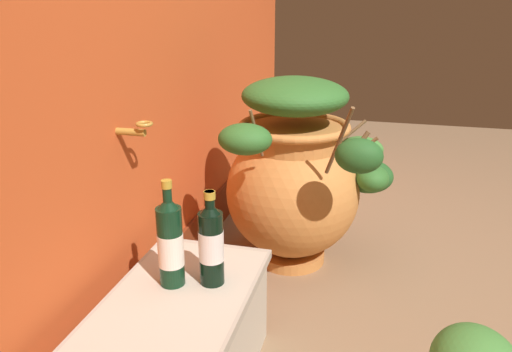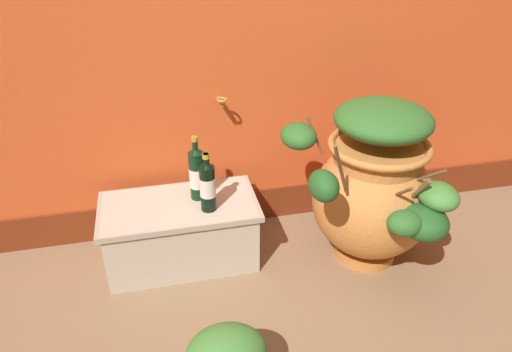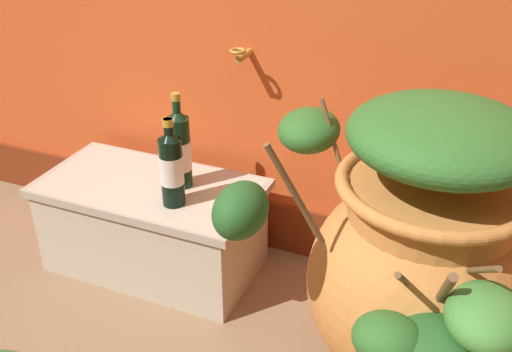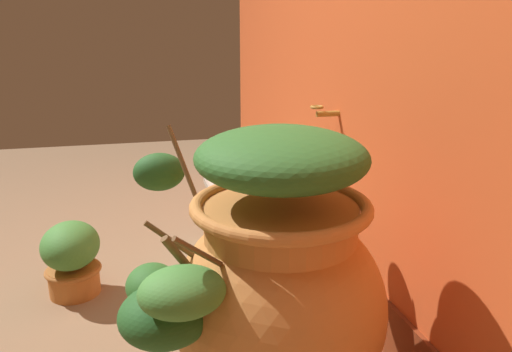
{
  "view_description": "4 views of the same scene",
  "coord_description": "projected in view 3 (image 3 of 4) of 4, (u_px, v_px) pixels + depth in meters",
  "views": [
    {
      "loc": [
        -1.63,
        0.26,
        1.21
      ],
      "look_at": [
        0.07,
        0.7,
        0.58
      ],
      "focal_mm": 35.07,
      "sensor_mm": 36.0,
      "label": 1
    },
    {
      "loc": [
        -0.54,
        -1.25,
        1.7
      ],
      "look_at": [
        -0.09,
        0.72,
        0.52
      ],
      "focal_mm": 33.66,
      "sensor_mm": 36.0,
      "label": 2
    },
    {
      "loc": [
        0.58,
        -0.71,
        1.4
      ],
      "look_at": [
        -0.06,
        0.81,
        0.48
      ],
      "focal_mm": 41.2,
      "sensor_mm": 36.0,
      "label": 3
    },
    {
      "loc": [
        1.7,
        0.27,
        1.12
      ],
      "look_at": [
        -0.09,
        0.71,
        0.57
      ],
      "focal_mm": 34.2,
      "sensor_mm": 36.0,
      "label": 4
    }
  ],
  "objects": [
    {
      "name": "stone_ledge",
      "position": [
        153.0,
        222.0,
        2.17
      ],
      "size": [
        0.8,
        0.42,
        0.35
      ],
      "color": "beige",
      "rests_on": "ground_plane"
    },
    {
      "name": "wine_bottle_middle",
      "position": [
        171.0,
        166.0,
        1.91
      ],
      "size": [
        0.08,
        0.08,
        0.31
      ],
      "color": "black",
      "rests_on": "stone_ledge"
    },
    {
      "name": "wine_bottle_left",
      "position": [
        179.0,
        148.0,
        2.02
      ],
      "size": [
        0.08,
        0.08,
        0.35
      ],
      "color": "black",
      "rests_on": "stone_ledge"
    },
    {
      "name": "terracotta_urn",
      "position": [
        419.0,
        262.0,
        1.57
      ],
      "size": [
        0.77,
        0.76,
        0.88
      ],
      "color": "#CC7F3D",
      "rests_on": "ground_plane"
    }
  ]
}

